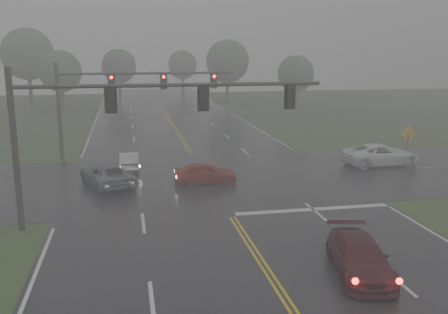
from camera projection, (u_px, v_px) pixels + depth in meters
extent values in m
cube|color=black|center=(212.00, 187.00, 31.22)|extent=(18.00, 160.00, 0.02)
cube|color=black|center=(207.00, 179.00, 33.14)|extent=(120.00, 14.00, 0.02)
cube|color=beige|center=(313.00, 210.00, 26.70)|extent=(8.50, 0.50, 0.01)
imported|color=#3E0B12|center=(358.00, 274.00, 19.07)|extent=(2.79, 4.99, 1.36)
imported|color=maroon|center=(206.00, 183.00, 32.00)|extent=(4.09, 1.77, 1.37)
imported|color=#B2B5BA|center=(129.00, 170.00, 35.63)|extent=(1.42, 3.81, 1.24)
imported|color=#595B60|center=(107.00, 186.00, 31.40)|extent=(3.90, 5.55, 1.41)
imported|color=white|center=(380.00, 165.00, 37.01)|extent=(5.65, 2.69, 1.56)
cylinder|color=black|center=(15.00, 151.00, 22.92)|extent=(0.30, 0.30, 7.65)
cylinder|color=black|center=(9.00, 86.00, 22.29)|extent=(0.19, 0.19, 0.85)
cylinder|color=black|center=(173.00, 85.00, 23.68)|extent=(14.68, 0.19, 0.19)
cube|color=black|center=(111.00, 100.00, 23.26)|extent=(0.36, 0.30, 1.12)
cube|color=black|center=(111.00, 99.00, 23.43)|extent=(0.58, 0.03, 1.33)
cube|color=black|center=(204.00, 98.00, 24.09)|extent=(0.36, 0.30, 1.12)
cube|color=black|center=(203.00, 98.00, 24.26)|extent=(0.58, 0.03, 1.33)
cube|color=black|center=(291.00, 96.00, 24.92)|extent=(0.36, 0.30, 1.12)
cube|color=black|center=(290.00, 96.00, 25.08)|extent=(0.58, 0.03, 1.33)
cylinder|color=black|center=(59.00, 111.00, 38.45)|extent=(0.29, 0.29, 7.45)
cylinder|color=black|center=(56.00, 73.00, 37.84)|extent=(0.19, 0.19, 0.83)
cylinder|color=black|center=(146.00, 73.00, 39.12)|extent=(13.51, 0.19, 0.19)
cube|color=black|center=(111.00, 82.00, 38.74)|extent=(0.35, 0.29, 1.09)
cube|color=black|center=(111.00, 82.00, 38.90)|extent=(0.57, 0.03, 1.29)
cylinder|color=#FF0C05|center=(111.00, 77.00, 38.51)|extent=(0.23, 0.06, 0.23)
cube|color=black|center=(164.00, 81.00, 39.50)|extent=(0.35, 0.29, 1.09)
cube|color=black|center=(164.00, 81.00, 39.66)|extent=(0.57, 0.03, 1.29)
cylinder|color=#FF0C05|center=(164.00, 77.00, 39.27)|extent=(0.23, 0.06, 0.23)
cube|color=black|center=(214.00, 81.00, 40.27)|extent=(0.35, 0.29, 1.09)
cube|color=black|center=(214.00, 80.00, 40.43)|extent=(0.57, 0.03, 1.29)
cylinder|color=#FF0C05|center=(214.00, 76.00, 40.04)|extent=(0.23, 0.06, 0.23)
cylinder|color=black|center=(407.00, 149.00, 37.11)|extent=(0.08, 0.08, 2.33)
cube|color=#CB9A0B|center=(408.00, 133.00, 36.90)|extent=(1.21, 0.29, 1.22)
cylinder|color=#332B21|center=(62.00, 100.00, 68.38)|extent=(0.61, 0.61, 3.20)
sphere|color=#394C33|center=(60.00, 71.00, 67.56)|extent=(5.68, 5.68, 5.68)
cylinder|color=#332B21|center=(227.00, 91.00, 79.77)|extent=(0.54, 0.54, 3.83)
sphere|color=#394C33|center=(227.00, 61.00, 78.78)|extent=(6.80, 6.80, 6.80)
cylinder|color=#332B21|center=(120.00, 90.00, 85.06)|extent=(0.56, 0.56, 3.28)
sphere|color=#394C33|center=(119.00, 66.00, 84.21)|extent=(5.84, 5.84, 5.84)
cylinder|color=#332B21|center=(295.00, 99.00, 71.38)|extent=(0.59, 0.59, 2.93)
sphere|color=#394C33|center=(296.00, 74.00, 70.63)|extent=(5.20, 5.20, 5.20)
cylinder|color=#332B21|center=(31.00, 90.00, 77.62)|extent=(0.60, 0.60, 4.48)
sphere|color=#394C33|center=(28.00, 54.00, 76.46)|extent=(7.97, 7.97, 7.97)
cylinder|color=#332B21|center=(183.00, 85.00, 97.93)|extent=(0.61, 0.61, 3.18)
sphere|color=#394C33|center=(183.00, 65.00, 97.11)|extent=(5.65, 5.65, 5.65)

